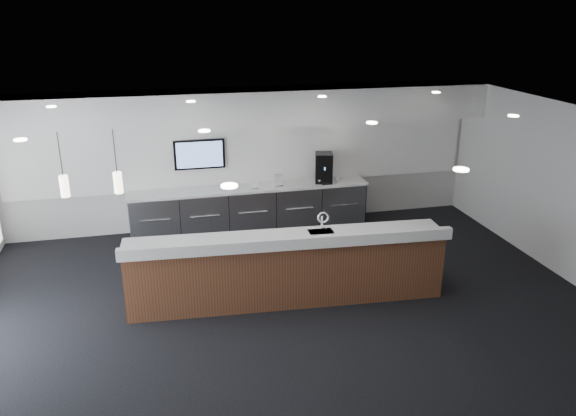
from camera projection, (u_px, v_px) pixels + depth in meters
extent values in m
plane|color=black|center=(291.00, 313.00, 8.81)|extent=(10.00, 10.00, 0.00)
cube|color=black|center=(291.00, 124.00, 7.79)|extent=(10.00, 8.00, 0.02)
cube|color=silver|center=(247.00, 157.00, 11.96)|extent=(10.00, 0.02, 3.00)
cube|color=white|center=(249.00, 107.00, 11.16)|extent=(10.00, 0.90, 0.70)
cube|color=white|center=(247.00, 153.00, 11.90)|extent=(9.80, 0.06, 1.40)
cube|color=gray|center=(251.00, 209.00, 11.99)|extent=(5.00, 0.60, 0.90)
cube|color=white|center=(250.00, 188.00, 11.83)|extent=(5.06, 0.66, 0.05)
cylinder|color=white|center=(155.00, 220.00, 11.25)|extent=(0.60, 0.02, 0.02)
cylinder|color=white|center=(205.00, 216.00, 11.46)|extent=(0.60, 0.02, 0.02)
cylinder|color=white|center=(253.00, 212.00, 11.68)|extent=(0.60, 0.02, 0.02)
cylinder|color=white|center=(300.00, 208.00, 11.90)|extent=(0.60, 0.02, 0.02)
cylinder|color=white|center=(344.00, 205.00, 12.12)|extent=(0.60, 0.02, 0.02)
cube|color=black|center=(199.00, 154.00, 11.61)|extent=(1.05, 0.07, 0.62)
cube|color=blue|center=(200.00, 155.00, 11.57)|extent=(0.95, 0.01, 0.54)
cylinder|color=#F5E3BF|center=(120.00, 172.00, 8.26)|extent=(0.12, 0.12, 0.30)
cylinder|color=#F5E3BF|center=(70.00, 175.00, 8.10)|extent=(0.12, 0.12, 0.30)
cube|color=#532E1B|center=(287.00, 270.00, 9.06)|extent=(5.08, 1.04, 1.05)
cube|color=white|center=(287.00, 239.00, 8.87)|extent=(5.17, 1.13, 0.06)
cube|color=white|center=(291.00, 243.00, 8.47)|extent=(5.12, 0.46, 0.18)
cylinder|color=white|center=(322.00, 224.00, 8.99)|extent=(0.04, 0.04, 0.28)
torus|color=white|center=(323.00, 217.00, 8.89)|extent=(0.19, 0.04, 0.19)
cube|color=black|center=(324.00, 168.00, 12.05)|extent=(0.45, 0.49, 0.64)
cube|color=white|center=(327.00, 184.00, 11.95)|extent=(0.23, 0.12, 0.02)
cube|color=white|center=(255.00, 184.00, 11.67)|extent=(0.16, 0.03, 0.22)
cube|color=white|center=(279.00, 180.00, 11.83)|extent=(0.20, 0.06, 0.27)
imported|color=white|center=(338.00, 180.00, 12.09)|extent=(0.11, 0.11, 0.10)
imported|color=white|center=(332.00, 181.00, 12.06)|extent=(0.16, 0.16, 0.10)
imported|color=white|center=(326.00, 181.00, 12.03)|extent=(0.14, 0.14, 0.10)
imported|color=white|center=(319.00, 182.00, 12.00)|extent=(0.14, 0.14, 0.10)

